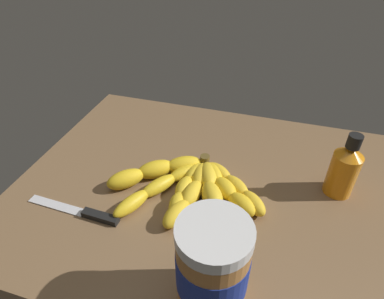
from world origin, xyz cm
name	(u,v)px	position (x,y,z in cm)	size (l,w,h in cm)	color
ground_plane	(206,193)	(0.00, 0.00, -1.76)	(75.66, 59.67, 3.52)	brown
banana_bunch	(193,186)	(2.03, 2.51, 1.68)	(32.33, 20.60, 3.74)	yellow
peanut_butter_jar	(212,267)	(-6.31, 22.21, 7.63)	(9.55, 9.55, 15.35)	#B27238
honey_bottle	(344,169)	(-24.78, -6.01, 5.72)	(5.28, 5.28, 13.35)	orange
butter_knife	(81,211)	(20.22, 13.46, 0.47)	(18.83, 2.54, 1.20)	silver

